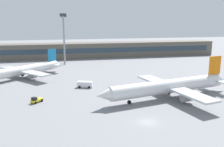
{
  "coord_description": "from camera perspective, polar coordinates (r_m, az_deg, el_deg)",
  "views": [
    {
      "loc": [
        -19.56,
        -52.05,
        23.66
      ],
      "look_at": [
        0.13,
        40.0,
        3.0
      ],
      "focal_mm": 40.52,
      "sensor_mm": 36.0,
      "label": 1
    }
  ],
  "objects": [
    {
      "name": "service_van_white",
      "position": [
        88.65,
        -6.14,
        -2.43
      ],
      "size": [
        5.57,
        3.57,
        2.08
      ],
      "color": "white",
      "rests_on": "ground_plane"
    },
    {
      "name": "floodlight_tower_west",
      "position": [
        131.97,
        -10.84,
        8.41
      ],
      "size": [
        3.2,
        0.8,
        26.01
      ],
      "color": "gray",
      "rests_on": "ground_plane"
    },
    {
      "name": "airplane_mid",
      "position": [
        107.22,
        -19.88,
        0.59
      ],
      "size": [
        33.37,
        30.0,
        10.26
      ],
      "color": "silver",
      "rests_on": "ground_plane"
    },
    {
      "name": "baggage_tug_yellow",
      "position": [
        75.7,
        -16.74,
        -5.74
      ],
      "size": [
        3.56,
        3.65,
        1.75
      ],
      "color": "yellow",
      "rests_on": "ground_plane"
    },
    {
      "name": "floodlight_tower_east",
      "position": [
        136.76,
        -10.75,
        8.44
      ],
      "size": [
        3.2,
        0.8,
        25.51
      ],
      "color": "gray",
      "rests_on": "ground_plane"
    },
    {
      "name": "terminal_building",
      "position": [
        156.3,
        -4.81,
        5.3
      ],
      "size": [
        158.29,
        12.13,
        9.0
      ],
      "color": "#5B564C",
      "rests_on": "ground_plane"
    },
    {
      "name": "ground_plane",
      "position": [
        97.03,
        -0.07,
        -1.73
      ],
      "size": [
        400.0,
        400.0,
        0.0
      ],
      "primitive_type": "plane",
      "color": "gray"
    },
    {
      "name": "airplane_near",
      "position": [
        77.93,
        12.63,
        -2.88
      ],
      "size": [
        46.66,
        33.02,
        11.65
      ],
      "color": "silver",
      "rests_on": "ground_plane"
    }
  ]
}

